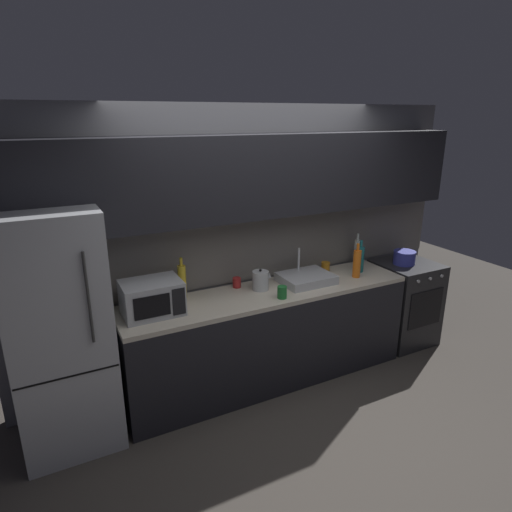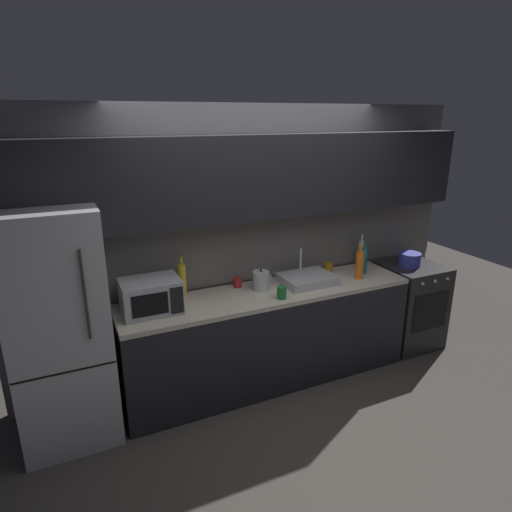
# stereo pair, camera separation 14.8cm
# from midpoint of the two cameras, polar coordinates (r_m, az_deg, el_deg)

# --- Properties ---
(ground_plane) EXTENTS (10.00, 10.00, 0.00)m
(ground_plane) POSITION_cam_midpoint_polar(r_m,az_deg,el_deg) (3.75, 7.56, -22.22)
(ground_plane) COLOR #3D3833
(back_wall) EXTENTS (4.43, 0.44, 2.50)m
(back_wall) POSITION_cam_midpoint_polar(r_m,az_deg,el_deg) (3.99, -1.34, 5.53)
(back_wall) COLOR slate
(back_wall) RESTS_ON ground
(counter_run) EXTENTS (2.69, 0.60, 0.90)m
(counter_run) POSITION_cam_midpoint_polar(r_m,az_deg,el_deg) (4.13, 0.61, -10.36)
(counter_run) COLOR black
(counter_run) RESTS_ON ground
(refrigerator) EXTENTS (0.68, 0.69, 1.81)m
(refrigerator) POSITION_cam_midpoint_polar(r_m,az_deg,el_deg) (3.54, -25.16, -8.94)
(refrigerator) COLOR #ADAFB5
(refrigerator) RESTS_ON ground
(oven_range) EXTENTS (0.60, 0.62, 0.90)m
(oven_range) POSITION_cam_midpoint_polar(r_m,az_deg,el_deg) (5.06, 17.81, -5.72)
(oven_range) COLOR #232326
(oven_range) RESTS_ON ground
(microwave) EXTENTS (0.46, 0.35, 0.27)m
(microwave) POSITION_cam_midpoint_polar(r_m,az_deg,el_deg) (3.57, -14.53, -5.27)
(microwave) COLOR #A8AAAF
(microwave) RESTS_ON counter_run
(sink_basin) EXTENTS (0.48, 0.38, 0.30)m
(sink_basin) POSITION_cam_midpoint_polar(r_m,az_deg,el_deg) (4.14, 5.47, -2.89)
(sink_basin) COLOR #ADAFB5
(sink_basin) RESTS_ON counter_run
(kettle) EXTENTS (0.18, 0.15, 0.20)m
(kettle) POSITION_cam_midpoint_polar(r_m,az_deg,el_deg) (3.94, -0.49, -3.19)
(kettle) COLOR #B7BABF
(kettle) RESTS_ON counter_run
(wine_bottle_teal) EXTENTS (0.08, 0.08, 0.33)m
(wine_bottle_teal) POSITION_cam_midpoint_polar(r_m,az_deg,el_deg) (4.47, 12.45, -0.37)
(wine_bottle_teal) COLOR #19666B
(wine_bottle_teal) RESTS_ON counter_run
(wine_bottle_yellow) EXTENTS (0.07, 0.07, 0.36)m
(wine_bottle_yellow) POSITION_cam_midpoint_polar(r_m,az_deg,el_deg) (3.81, -10.67, -3.24)
(wine_bottle_yellow) COLOR gold
(wine_bottle_yellow) RESTS_ON counter_run
(wine_bottle_orange) EXTENTS (0.08, 0.08, 0.34)m
(wine_bottle_orange) POSITION_cam_midpoint_polar(r_m,az_deg,el_deg) (4.31, 12.01, -0.94)
(wine_bottle_orange) COLOR orange
(wine_bottle_orange) RESTS_ON counter_run
(wine_bottle_clear) EXTENTS (0.06, 0.06, 0.34)m
(wine_bottle_clear) POSITION_cam_midpoint_polar(r_m,az_deg,el_deg) (4.68, 12.09, 0.54)
(wine_bottle_clear) COLOR silver
(wine_bottle_clear) RESTS_ON counter_run
(mug_amber) EXTENTS (0.09, 0.09, 0.10)m
(mug_amber) POSITION_cam_midpoint_polar(r_m,az_deg,el_deg) (4.44, 8.07, -1.40)
(mug_amber) COLOR #B27019
(mug_amber) RESTS_ON counter_run
(mug_red) EXTENTS (0.08, 0.08, 0.09)m
(mug_red) POSITION_cam_midpoint_polar(r_m,az_deg,el_deg) (4.01, -3.57, -3.46)
(mug_red) COLOR #A82323
(mug_red) RESTS_ON counter_run
(mug_green) EXTENTS (0.08, 0.08, 0.11)m
(mug_green) POSITION_cam_midpoint_polar(r_m,az_deg,el_deg) (3.77, 2.28, -4.73)
(mug_green) COLOR #1E6B2D
(mug_green) RESTS_ON counter_run
(cooking_pot) EXTENTS (0.23, 0.23, 0.14)m
(cooking_pot) POSITION_cam_midpoint_polar(r_m,az_deg,el_deg) (4.84, 17.88, -0.20)
(cooking_pot) COLOR #333899
(cooking_pot) RESTS_ON oven_range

